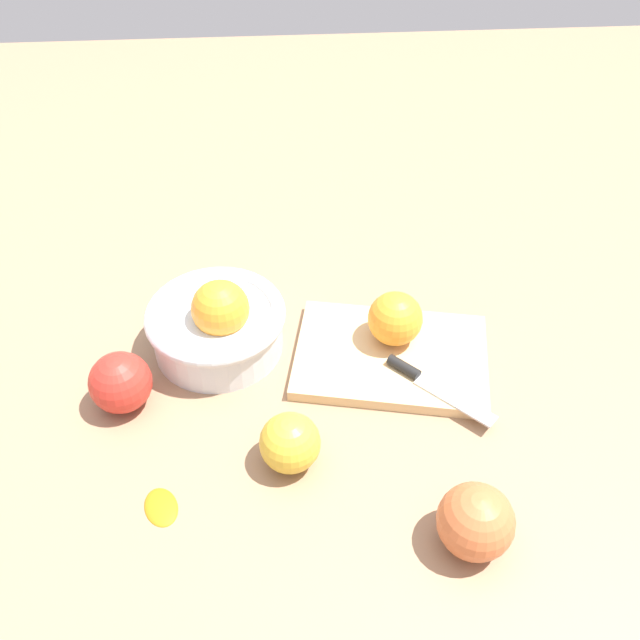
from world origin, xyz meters
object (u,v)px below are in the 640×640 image
(orange_on_board, at_px, (395,319))
(knife, at_px, (425,381))
(bowl, at_px, (217,324))
(apple_front_right, at_px, (476,522))
(apple_front_left, at_px, (290,443))
(apple_mid_left, at_px, (121,383))
(cutting_board, at_px, (391,356))

(orange_on_board, relative_size, knife, 0.59)
(bowl, bearing_deg, knife, -20.63)
(bowl, distance_m, apple_front_right, 0.41)
(orange_on_board, height_order, apple_front_left, orange_on_board)
(knife, distance_m, apple_mid_left, 0.38)
(cutting_board, height_order, apple_front_right, apple_front_right)
(bowl, bearing_deg, cutting_board, -10.48)
(apple_front_right, bearing_deg, cutting_board, 99.88)
(apple_mid_left, xyz_separation_m, apple_front_right, (0.39, -0.22, 0.00))
(knife, bearing_deg, bowl, 159.37)
(orange_on_board, distance_m, knife, 0.09)
(knife, bearing_deg, apple_mid_left, 178.81)
(orange_on_board, height_order, knife, orange_on_board)
(bowl, height_order, orange_on_board, bowl)
(bowl, bearing_deg, apple_front_right, -48.34)
(orange_on_board, bearing_deg, cutting_board, -103.45)
(bowl, relative_size, orange_on_board, 2.55)
(cutting_board, distance_m, orange_on_board, 0.05)
(bowl, relative_size, knife, 1.50)
(apple_front_left, height_order, apple_front_right, apple_front_right)
(knife, distance_m, apple_front_left, 0.20)
(orange_on_board, xyz_separation_m, apple_front_left, (-0.15, -0.18, -0.02))
(cutting_board, height_order, knife, knife)
(orange_on_board, distance_m, apple_mid_left, 0.36)
(apple_mid_left, bearing_deg, knife, -1.19)
(apple_front_right, bearing_deg, knife, 93.25)
(knife, height_order, apple_front_right, apple_front_right)
(knife, height_order, apple_front_left, apple_front_left)
(bowl, bearing_deg, orange_on_board, -3.95)
(orange_on_board, relative_size, apple_front_left, 1.03)
(bowl, height_order, apple_mid_left, bowl)
(cutting_board, bearing_deg, apple_front_right, -80.12)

